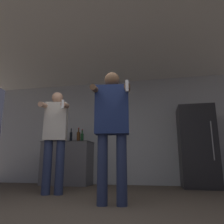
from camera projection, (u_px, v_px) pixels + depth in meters
The scene contains 11 objects.
ground_plane at pixel (71, 224), 1.83m from camera, with size 14.00×14.00×0.00m, color #4C4238.
wall_back at pixel (126, 131), 5.38m from camera, with size 7.00×0.06×2.55m.
ceiling_slab at pixel (112, 48), 4.03m from camera, with size 7.00×3.91×0.05m.
refrigerator at pixel (197, 146), 4.60m from camera, with size 0.71×0.76×1.69m.
counter at pixel (67, 163), 5.17m from camera, with size 1.16×0.61×0.99m.
bottle_red_label at pixel (71, 137), 5.29m from camera, with size 0.06×0.06×0.33m.
bottle_short_whiskey at pixel (56, 137), 5.37m from camera, with size 0.07×0.07×0.31m.
bottle_green_wine at pixel (82, 137), 5.23m from camera, with size 0.07×0.07×0.30m.
bottle_clear_vodka at pixel (78, 136), 5.25m from camera, with size 0.08×0.08×0.34m.
person_woman_foreground at pixel (112, 124), 2.83m from camera, with size 0.52×0.47×1.71m.
person_man_side at pixel (55, 135), 3.72m from camera, with size 0.51×0.56×1.73m.
Camera 1 is at (0.74, -1.89, 0.51)m, focal length 35.00 mm.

